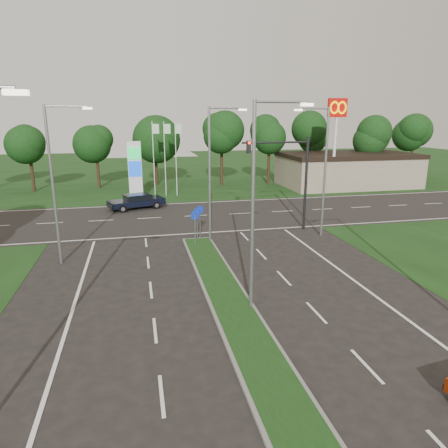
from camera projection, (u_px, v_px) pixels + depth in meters
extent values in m
plane|color=black|center=(280.00, 401.00, 12.07)|extent=(160.00, 160.00, 0.00)
cube|color=black|center=(161.00, 172.00, 63.99)|extent=(160.00, 50.00, 0.02)
cube|color=black|center=(184.00, 216.00, 34.72)|extent=(160.00, 12.00, 0.02)
cube|color=slate|center=(245.00, 332.00, 15.83)|extent=(2.00, 26.00, 0.12)
cube|color=gray|center=(347.00, 170.00, 50.11)|extent=(16.00, 9.00, 4.00)
cylinder|color=gray|center=(253.00, 211.00, 16.74)|extent=(0.16, 0.16, 9.00)
cylinder|color=gray|center=(281.00, 102.00, 15.84)|extent=(2.20, 0.10, 0.10)
cube|color=#FFF2CC|center=(307.00, 105.00, 16.10)|extent=(0.50, 0.22, 0.12)
cylinder|color=gray|center=(210.00, 178.00, 26.18)|extent=(0.16, 0.16, 9.00)
cylinder|color=gray|center=(226.00, 108.00, 25.28)|extent=(2.20, 0.10, 0.10)
cube|color=#FFF2CC|center=(243.00, 110.00, 25.54)|extent=(0.50, 0.22, 0.12)
cube|color=#FFF2CC|center=(16.00, 93.00, 8.50)|extent=(0.50, 0.22, 0.12)
cylinder|color=gray|center=(53.00, 188.00, 22.36)|extent=(0.16, 0.16, 9.00)
cylinder|color=gray|center=(66.00, 106.00, 21.46)|extent=(2.20, 0.10, 0.10)
cube|color=#FFF2CC|center=(87.00, 108.00, 21.72)|extent=(0.50, 0.22, 0.12)
cylinder|color=gray|center=(325.00, 174.00, 27.89)|extent=(0.16, 0.16, 9.00)
cylinder|color=gray|center=(314.00, 109.00, 26.53)|extent=(2.20, 0.10, 0.10)
cube|color=#FFF2CC|center=(298.00, 110.00, 26.33)|extent=(0.50, 0.22, 0.12)
cylinder|color=black|center=(306.00, 184.00, 29.93)|extent=(0.20, 0.20, 7.00)
cylinder|color=black|center=(276.00, 142.00, 28.61)|extent=(5.00, 0.14, 0.14)
cube|color=black|center=(249.00, 147.00, 28.28)|extent=(0.28, 0.28, 0.90)
sphere|color=#FF190C|center=(249.00, 143.00, 28.03)|extent=(0.20, 0.20, 0.20)
cylinder|color=gray|center=(195.00, 230.00, 26.35)|extent=(0.06, 0.06, 2.20)
cylinder|color=#0C26A5|center=(195.00, 216.00, 26.10)|extent=(0.56, 0.04, 0.56)
cylinder|color=gray|center=(197.00, 226.00, 27.36)|extent=(0.06, 0.06, 2.20)
cylinder|color=#0C26A5|center=(197.00, 212.00, 27.10)|extent=(0.56, 0.04, 0.56)
cylinder|color=gray|center=(200.00, 224.00, 28.08)|extent=(0.06, 0.06, 2.20)
cylinder|color=#0C26A5|center=(200.00, 210.00, 27.83)|extent=(0.56, 0.04, 0.56)
cube|color=silver|center=(135.00, 171.00, 41.62)|extent=(1.40, 0.30, 6.00)
cube|color=#0CA53F|center=(134.00, 153.00, 40.99)|extent=(1.30, 0.08, 1.20)
cube|color=#0C3FBF|center=(135.00, 169.00, 41.40)|extent=(1.30, 0.08, 1.60)
cylinder|color=silver|center=(154.00, 160.00, 42.72)|extent=(0.08, 0.08, 8.00)
cube|color=#B2D8B2|center=(156.00, 129.00, 41.98)|extent=(0.70, 0.02, 1.00)
cylinder|color=silver|center=(165.00, 159.00, 42.97)|extent=(0.08, 0.08, 8.00)
cube|color=#B2D8B2|center=(167.00, 129.00, 42.22)|extent=(0.70, 0.02, 1.00)
cylinder|color=silver|center=(176.00, 159.00, 43.22)|extent=(0.08, 0.08, 8.00)
cube|color=#B2D8B2|center=(178.00, 129.00, 42.47)|extent=(0.70, 0.02, 1.00)
cylinder|color=silver|center=(335.00, 148.00, 44.73)|extent=(0.30, 0.30, 10.00)
cube|color=#BF0C07|center=(337.00, 108.00, 43.61)|extent=(2.20, 0.35, 2.00)
torus|color=#FFC600|center=(335.00, 108.00, 43.30)|extent=(1.06, 0.16, 1.06)
torus|color=#FFC600|center=(342.00, 108.00, 43.49)|extent=(1.06, 0.16, 1.06)
cylinder|color=black|center=(168.00, 169.00, 49.26)|extent=(0.36, 0.36, 4.40)
sphere|color=black|center=(167.00, 134.00, 48.16)|extent=(6.00, 6.00, 6.00)
sphere|color=black|center=(169.00, 125.00, 47.78)|extent=(4.80, 4.80, 4.80)
cube|color=black|center=(136.00, 202.00, 37.50)|extent=(5.45, 3.54, 0.52)
cube|color=black|center=(137.00, 197.00, 37.42)|extent=(2.66, 2.36, 0.48)
cube|color=black|center=(137.00, 194.00, 37.36)|extent=(2.24, 2.14, 0.05)
cylinder|color=black|center=(123.00, 209.00, 35.98)|extent=(0.75, 0.44, 0.71)
cylinder|color=black|center=(117.00, 205.00, 37.57)|extent=(0.75, 0.44, 0.71)
cylinder|color=black|center=(156.00, 205.00, 37.57)|extent=(0.75, 0.44, 0.71)
cylinder|color=black|center=(149.00, 202.00, 39.16)|extent=(0.75, 0.44, 0.71)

